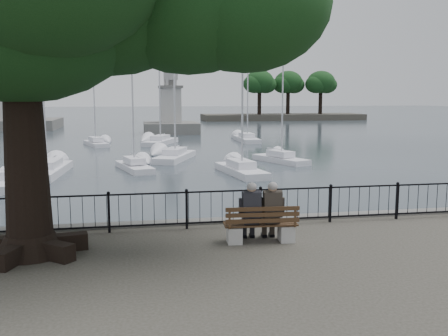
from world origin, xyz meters
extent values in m
cube|color=#535250|center=(0.00, 3.00, -0.50)|extent=(200.00, 0.40, 1.20)
plane|color=#252F36|center=(0.00, 103.00, -1.00)|extent=(260.00, 260.00, 0.00)
cube|color=black|center=(0.00, 2.50, 0.98)|extent=(22.00, 0.04, 0.04)
cube|color=black|center=(0.00, 2.50, 0.15)|extent=(22.00, 0.04, 0.04)
cube|color=#9C9992|center=(-0.01, 1.03, 0.20)|extent=(0.37, 0.46, 0.40)
cube|color=#9C9992|center=(1.26, 0.95, 0.20)|extent=(0.37, 0.46, 0.40)
cube|color=#372516|center=(0.62, 0.99, 0.44)|extent=(1.78, 0.60, 0.04)
cube|color=#372516|center=(0.61, 0.73, 0.73)|extent=(1.76, 0.15, 0.39)
cube|color=black|center=(0.39, 1.02, 0.56)|extent=(0.37, 0.31, 0.23)
cube|color=black|center=(0.38, 0.91, 0.93)|extent=(0.44, 0.26, 0.59)
sphere|color=tan|center=(0.38, 0.95, 1.34)|extent=(0.22, 0.22, 0.22)
ellipsoid|color=#9B9493|center=(0.38, 0.93, 1.37)|extent=(0.23, 0.23, 0.20)
cube|color=black|center=(0.40, 1.30, 0.22)|extent=(0.34, 0.45, 0.44)
cube|color=black|center=(0.89, 0.99, 0.56)|extent=(0.37, 0.31, 0.23)
cube|color=black|center=(0.88, 0.88, 0.93)|extent=(0.44, 0.26, 0.59)
sphere|color=tan|center=(0.88, 0.92, 1.34)|extent=(0.22, 0.22, 0.22)
ellipsoid|color=#9B9493|center=(0.88, 0.89, 1.37)|extent=(0.23, 0.23, 0.20)
cube|color=black|center=(0.91, 1.27, 0.22)|extent=(0.34, 0.45, 0.44)
cone|color=black|center=(-4.63, 1.00, 0.23)|extent=(1.60, 1.60, 0.47)
cone|color=black|center=(-4.63, 1.00, 2.82)|extent=(1.03, 1.03, 5.63)
ellipsoid|color=black|center=(-4.63, 1.00, 5.45)|extent=(5.45, 5.45, 4.25)
ellipsoid|color=black|center=(0.16, 0.72, 5.45)|extent=(3.76, 3.76, 2.93)
cube|color=#535250|center=(-18.00, 62.00, -0.40)|extent=(10.56, 10.56, 1.40)
cone|color=#9C9992|center=(-18.00, 62.00, 12.68)|extent=(6.76, 6.76, 25.35)
cube|color=#535250|center=(2.00, 50.00, -0.40)|extent=(6.41, 6.41, 1.40)
cube|color=#9C9992|center=(2.00, 50.00, 2.24)|extent=(2.35, 2.77, 4.27)
cube|color=#535250|center=(2.00, 50.00, 4.52)|extent=(2.77, 3.20, 0.30)
cube|color=#9C9992|center=(2.00, 50.32, 5.42)|extent=(1.39, 2.35, 1.50)
cube|color=#9C9992|center=(2.00, 49.25, 6.17)|extent=(1.60, 1.07, 1.71)
sphere|color=#9C9992|center=(2.00, 48.82, 7.35)|extent=(1.82, 1.82, 1.82)
cube|color=silver|center=(-7.26, 19.28, -0.90)|extent=(2.10, 6.14, 0.67)
cube|color=silver|center=(-7.26, 19.28, -0.40)|extent=(1.40, 2.54, 0.50)
cylinder|color=silver|center=(-7.26, 18.94, 4.40)|extent=(0.13, 0.13, 10.00)
cube|color=silver|center=(-2.38, 20.24, -0.90)|extent=(2.45, 4.76, 0.51)
cube|color=silver|center=(-2.38, 20.24, -0.40)|extent=(1.40, 2.05, 0.38)
cylinder|color=silver|center=(-2.38, 19.98, 3.91)|extent=(0.10, 0.10, 9.01)
cube|color=silver|center=(3.68, 17.53, -0.90)|extent=(2.28, 5.51, 0.59)
cube|color=silver|center=(3.68, 17.53, -0.40)|extent=(1.41, 2.32, 0.45)
cylinder|color=silver|center=(3.68, 17.23, 4.07)|extent=(0.12, 0.12, 9.35)
cube|color=silver|center=(7.41, 22.12, -0.90)|extent=(3.03, 4.95, 0.53)
cube|color=silver|center=(7.41, 22.12, -0.40)|extent=(1.64, 2.18, 0.40)
cylinder|color=silver|center=(7.41, 21.85, 3.09)|extent=(0.11, 0.11, 7.39)
cube|color=silver|center=(0.02, 36.37, -0.90)|extent=(3.72, 5.88, 0.64)
cube|color=silver|center=(0.02, 36.37, -0.40)|extent=(1.99, 2.60, 0.48)
cylinder|color=silver|center=(0.02, 36.05, 4.44)|extent=(0.13, 0.13, 10.07)
cube|color=silver|center=(8.57, 37.67, -0.90)|extent=(1.62, 5.70, 0.63)
cube|color=silver|center=(8.57, 37.67, -0.40)|extent=(1.17, 2.33, 0.47)
cylinder|color=silver|center=(8.57, 37.35, 4.52)|extent=(0.13, 0.13, 10.25)
cube|color=silver|center=(-5.79, 36.02, -0.90)|extent=(2.66, 4.81, 0.52)
cube|color=silver|center=(-5.79, 36.02, -0.40)|extent=(1.48, 2.09, 0.39)
cylinder|color=silver|center=(-5.79, 35.76, 4.32)|extent=(0.10, 0.10, 9.84)
cube|color=silver|center=(0.45, 24.64, -0.90)|extent=(3.53, 5.87, 0.63)
cube|color=silver|center=(0.45, 24.64, -0.40)|extent=(1.92, 2.58, 0.47)
cylinder|color=silver|center=(0.45, 24.32, 4.80)|extent=(0.13, 0.13, 10.81)
cube|color=silver|center=(-8.48, 16.05, -0.90)|extent=(2.17, 5.69, 0.62)
cube|color=silver|center=(-8.48, 16.05, -0.40)|extent=(1.38, 2.38, 0.46)
cylinder|color=silver|center=(-8.48, 15.74, 5.33)|extent=(0.12, 0.12, 11.86)
cube|color=#312E27|center=(25.00, 80.00, -0.50)|extent=(30.00, 8.00, 1.20)
cylinder|color=black|center=(20.00, 78.00, 2.00)|extent=(0.70, 0.70, 4.00)
ellipsoid|color=black|center=(20.00, 78.00, 6.00)|extent=(5.20, 5.20, 4.16)
cylinder|color=black|center=(26.00, 80.00, 2.00)|extent=(0.70, 0.70, 4.00)
ellipsoid|color=black|center=(26.00, 80.00, 6.00)|extent=(5.20, 5.20, 4.16)
cylinder|color=black|center=(32.00, 79.00, 2.00)|extent=(0.70, 0.70, 4.00)
ellipsoid|color=black|center=(32.00, 79.00, 6.00)|extent=(5.20, 5.20, 4.16)
camera|label=1|loc=(-2.29, -10.30, 3.49)|focal=40.00mm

